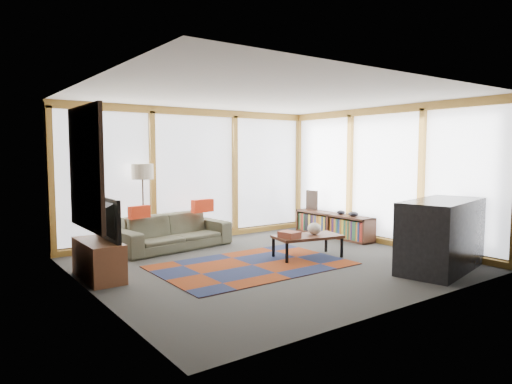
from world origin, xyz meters
TOP-DOWN VIEW (x-y plane):
  - ground at (0.00, 0.00)m, footprint 5.50×5.50m
  - room_envelope at (0.49, 0.56)m, footprint 5.52×5.02m
  - rug at (-0.33, 0.05)m, footprint 2.90×1.87m
  - sofa at (-0.78, 1.89)m, footprint 2.21×1.11m
  - pillow_left at (-1.42, 1.86)m, footprint 0.40×0.20m
  - pillow_right at (-0.15, 1.92)m, footprint 0.45×0.18m
  - floor_lamp at (-1.26, 2.08)m, footprint 0.39×0.39m
  - coffee_table at (0.74, -0.04)m, footprint 1.20×0.77m
  - book_stack at (0.35, -0.03)m, footprint 0.29×0.34m
  - vase at (0.89, -0.04)m, footprint 0.25×0.25m
  - bookshelf at (2.43, 1.04)m, footprint 0.35×1.95m
  - bowl_a at (2.42, 0.48)m, footprint 0.23×0.23m
  - bowl_b at (2.45, 0.85)m, footprint 0.19×0.19m
  - shelf_picture at (2.50, 1.77)m, footprint 0.06×0.32m
  - tv_console at (-2.47, 0.70)m, footprint 0.44×1.06m
  - television at (-2.43, 0.71)m, footprint 0.16×1.03m
  - bar_counter at (1.81, -1.79)m, footprint 1.78×1.12m

SIDE VIEW (x-z plane):
  - ground at x=0.00m, z-range 0.00..0.00m
  - rug at x=-0.33m, z-range 0.00..0.01m
  - coffee_table at x=0.74m, z-range 0.00..0.37m
  - bookshelf at x=2.43m, z-range 0.00..0.49m
  - tv_console at x=-2.47m, z-range 0.00..0.53m
  - sofa at x=-0.78m, z-range 0.00..0.62m
  - book_stack at x=0.35m, z-range 0.37..0.47m
  - vase at x=0.89m, z-range 0.37..0.57m
  - bar_counter at x=1.81m, z-range 0.00..1.04m
  - bowl_b at x=2.45m, z-range 0.49..0.57m
  - bowl_a at x=2.42m, z-range 0.49..0.59m
  - shelf_picture at x=2.50m, z-range 0.49..0.91m
  - pillow_left at x=-1.42m, z-range 0.62..0.83m
  - pillow_right at x=-0.15m, z-range 0.62..0.86m
  - floor_lamp at x=-1.26m, z-range 0.00..1.54m
  - television at x=-2.43m, z-range 0.53..1.12m
  - room_envelope at x=0.49m, z-range 0.23..2.85m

